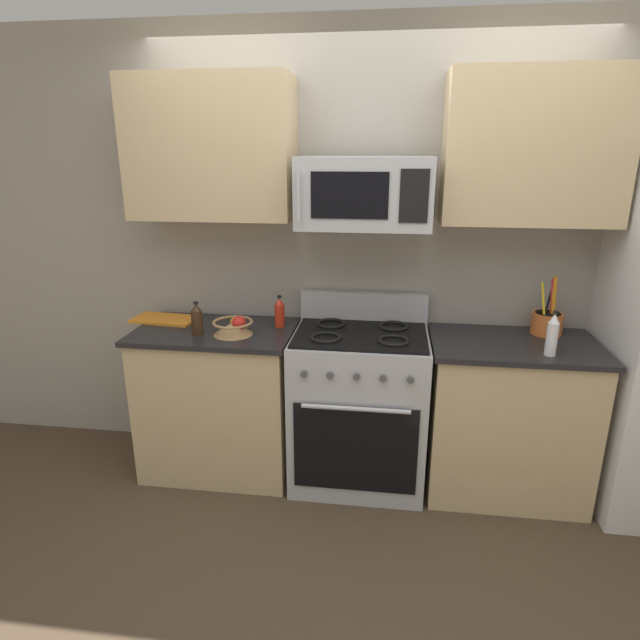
{
  "coord_description": "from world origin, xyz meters",
  "views": [
    {
      "loc": [
        0.15,
        -2.1,
        1.89
      ],
      "look_at": [
        -0.21,
        0.58,
        1.03
      ],
      "focal_mm": 29.58,
      "sensor_mm": 36.0,
      "label": 1
    }
  ],
  "objects_px": {
    "fruit_basket": "(234,326)",
    "bottle_hot_sauce": "(280,312)",
    "bottle_vinegar": "(552,335)",
    "range_oven": "(359,406)",
    "microwave": "(364,193)",
    "cutting_board": "(165,319)",
    "utensil_crock": "(547,322)",
    "bottle_soy": "(197,319)"
  },
  "relations": [
    {
      "from": "range_oven",
      "to": "bottle_soy",
      "type": "xyz_separation_m",
      "value": [
        -0.92,
        -0.1,
        0.52
      ]
    },
    {
      "from": "bottle_hot_sauce",
      "to": "utensil_crock",
      "type": "bearing_deg",
      "value": 2.76
    },
    {
      "from": "microwave",
      "to": "bottle_soy",
      "type": "height_order",
      "value": "microwave"
    },
    {
      "from": "microwave",
      "to": "bottle_soy",
      "type": "relative_size",
      "value": 3.65
    },
    {
      "from": "range_oven",
      "to": "bottle_soy",
      "type": "relative_size",
      "value": 5.76
    },
    {
      "from": "range_oven",
      "to": "fruit_basket",
      "type": "distance_m",
      "value": 0.86
    },
    {
      "from": "utensil_crock",
      "to": "bottle_vinegar",
      "type": "distance_m",
      "value": 0.35
    },
    {
      "from": "range_oven",
      "to": "utensil_crock",
      "type": "relative_size",
      "value": 3.22
    },
    {
      "from": "range_oven",
      "to": "cutting_board",
      "type": "height_order",
      "value": "range_oven"
    },
    {
      "from": "microwave",
      "to": "bottle_hot_sauce",
      "type": "relative_size",
      "value": 3.66
    },
    {
      "from": "microwave",
      "to": "bottle_vinegar",
      "type": "distance_m",
      "value": 1.2
    },
    {
      "from": "cutting_board",
      "to": "bottle_hot_sauce",
      "type": "xyz_separation_m",
      "value": [
        0.72,
        -0.02,
        0.08
      ]
    },
    {
      "from": "microwave",
      "to": "bottle_hot_sauce",
      "type": "bearing_deg",
      "value": 171.21
    },
    {
      "from": "fruit_basket",
      "to": "bottle_soy",
      "type": "relative_size",
      "value": 1.2
    },
    {
      "from": "range_oven",
      "to": "bottle_vinegar",
      "type": "xyz_separation_m",
      "value": [
        0.97,
        -0.17,
        0.54
      ]
    },
    {
      "from": "microwave",
      "to": "bottle_vinegar",
      "type": "bearing_deg",
      "value": -11.38
    },
    {
      "from": "bottle_hot_sauce",
      "to": "bottle_soy",
      "type": "bearing_deg",
      "value": -155.72
    },
    {
      "from": "bottle_vinegar",
      "to": "bottle_soy",
      "type": "distance_m",
      "value": 1.89
    },
    {
      "from": "fruit_basket",
      "to": "cutting_board",
      "type": "relative_size",
      "value": 0.6
    },
    {
      "from": "microwave",
      "to": "range_oven",
      "type": "bearing_deg",
      "value": -89.9
    },
    {
      "from": "microwave",
      "to": "fruit_basket",
      "type": "height_order",
      "value": "microwave"
    },
    {
      "from": "fruit_basket",
      "to": "range_oven",
      "type": "bearing_deg",
      "value": 5.88
    },
    {
      "from": "fruit_basket",
      "to": "bottle_hot_sauce",
      "type": "relative_size",
      "value": 1.21
    },
    {
      "from": "microwave",
      "to": "fruit_basket",
      "type": "bearing_deg",
      "value": -172.12
    },
    {
      "from": "cutting_board",
      "to": "bottle_soy",
      "type": "relative_size",
      "value": 2.02
    },
    {
      "from": "cutting_board",
      "to": "bottle_vinegar",
      "type": "height_order",
      "value": "bottle_vinegar"
    },
    {
      "from": "range_oven",
      "to": "microwave",
      "type": "relative_size",
      "value": 1.58
    },
    {
      "from": "fruit_basket",
      "to": "bottle_vinegar",
      "type": "height_order",
      "value": "bottle_vinegar"
    },
    {
      "from": "bottle_hot_sauce",
      "to": "bottle_soy",
      "type": "relative_size",
      "value": 1.0
    },
    {
      "from": "utensil_crock",
      "to": "bottle_vinegar",
      "type": "bearing_deg",
      "value": -101.43
    },
    {
      "from": "utensil_crock",
      "to": "bottle_hot_sauce",
      "type": "height_order",
      "value": "utensil_crock"
    },
    {
      "from": "bottle_vinegar",
      "to": "bottle_hot_sauce",
      "type": "height_order",
      "value": "bottle_vinegar"
    },
    {
      "from": "utensil_crock",
      "to": "bottle_hot_sauce",
      "type": "bearing_deg",
      "value": -177.24
    },
    {
      "from": "range_oven",
      "to": "cutting_board",
      "type": "distance_m",
      "value": 1.29
    },
    {
      "from": "cutting_board",
      "to": "bottle_soy",
      "type": "xyz_separation_m",
      "value": [
        0.29,
        -0.21,
        0.08
      ]
    },
    {
      "from": "range_oven",
      "to": "utensil_crock",
      "type": "xyz_separation_m",
      "value": [
        1.04,
        0.17,
        0.51
      ]
    },
    {
      "from": "range_oven",
      "to": "bottle_vinegar",
      "type": "height_order",
      "value": "bottle_vinegar"
    },
    {
      "from": "fruit_basket",
      "to": "bottle_soy",
      "type": "distance_m",
      "value": 0.21
    },
    {
      "from": "microwave",
      "to": "bottle_soy",
      "type": "distance_m",
      "value": 1.16
    },
    {
      "from": "cutting_board",
      "to": "bottle_hot_sauce",
      "type": "relative_size",
      "value": 2.03
    },
    {
      "from": "utensil_crock",
      "to": "bottle_hot_sauce",
      "type": "relative_size",
      "value": 1.79
    },
    {
      "from": "microwave",
      "to": "bottle_hot_sauce",
      "type": "height_order",
      "value": "microwave"
    }
  ]
}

